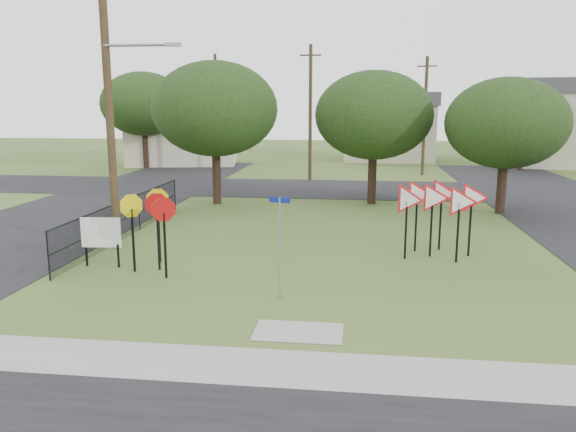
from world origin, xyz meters
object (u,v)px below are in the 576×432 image
at_px(street_name_sign, 280,241).
at_px(stop_sign_cluster, 153,213).
at_px(info_board, 101,234).
at_px(yield_sign_cluster, 438,201).

distance_m(street_name_sign, stop_sign_cluster, 4.76).
relative_size(street_name_sign, stop_sign_cluster, 1.12).
distance_m(street_name_sign, info_board, 6.46).
distance_m(street_name_sign, yield_sign_cluster, 6.85).
bearing_deg(info_board, stop_sign_cluster, -4.82).
xyz_separation_m(stop_sign_cluster, yield_sign_cluster, (8.87, 2.83, 0.08)).
distance_m(stop_sign_cluster, yield_sign_cluster, 9.31).
height_order(yield_sign_cluster, info_board, yield_sign_cluster).
relative_size(yield_sign_cluster, info_board, 2.06).
height_order(stop_sign_cluster, yield_sign_cluster, yield_sign_cluster).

